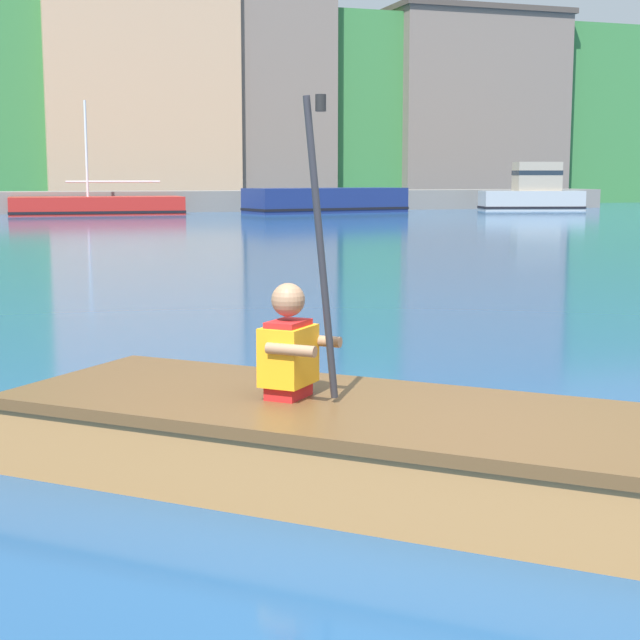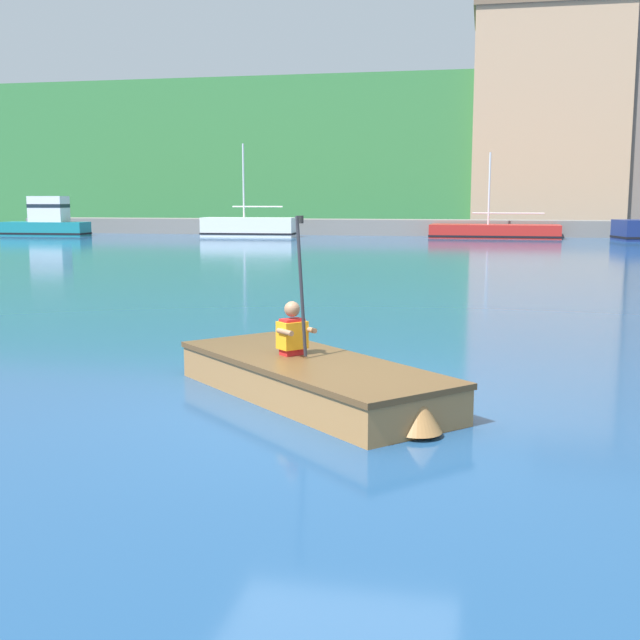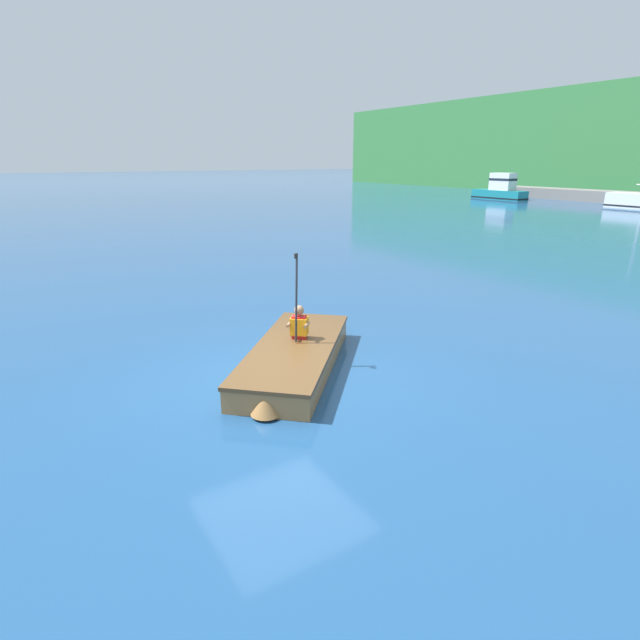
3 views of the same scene
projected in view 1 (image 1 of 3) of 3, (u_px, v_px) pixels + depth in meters
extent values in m
plane|color=navy|center=(463.00, 510.00, 4.51)|extent=(300.00, 300.00, 0.00)
cube|color=#387A3D|center=(25.00, 113.00, 55.82)|extent=(120.00, 20.00, 10.17)
cube|color=tan|center=(135.00, 72.00, 50.52)|extent=(9.44, 7.64, 13.77)
cube|color=#75665B|center=(224.00, 64.00, 53.00)|extent=(9.85, 9.21, 15.07)
cube|color=#75665B|center=(463.00, 112.00, 56.51)|extent=(9.90, 7.14, 10.42)
cube|color=#463D37|center=(465.00, 16.00, 55.74)|extent=(10.20, 7.44, 0.30)
cube|color=slate|center=(43.00, 202.00, 41.19)|extent=(53.01, 2.40, 0.90)
cube|color=navy|center=(326.00, 200.00, 41.47)|extent=(7.23, 3.56, 1.04)
cube|color=black|center=(326.00, 208.00, 41.51)|extent=(7.28, 3.61, 0.10)
cube|color=red|center=(97.00, 206.00, 39.41)|extent=(6.87, 2.59, 0.72)
cube|color=black|center=(97.00, 212.00, 39.44)|extent=(6.91, 2.63, 0.10)
cylinder|color=silver|center=(86.00, 149.00, 38.99)|extent=(0.10, 0.10, 3.80)
cylinder|color=silver|center=(113.00, 182.00, 39.46)|extent=(3.74, 0.19, 0.07)
cube|color=#9EA3A8|center=(531.00, 201.00, 43.99)|extent=(4.75, 2.58, 0.89)
cube|color=black|center=(531.00, 207.00, 44.03)|extent=(4.80, 2.63, 0.10)
cube|color=gray|center=(537.00, 176.00, 43.85)|extent=(2.21, 1.66, 1.28)
cube|color=#19232D|center=(537.00, 173.00, 43.82)|extent=(2.24, 1.69, 0.20)
cube|color=#A3703D|center=(352.00, 444.00, 4.86)|extent=(3.40, 3.31, 0.41)
cube|color=brown|center=(352.00, 410.00, 4.83)|extent=(3.46, 3.37, 0.06)
cube|color=brown|center=(352.00, 412.00, 4.83)|extent=(2.89, 2.81, 0.02)
cube|color=#A3703D|center=(304.00, 409.00, 4.94)|extent=(0.93, 0.97, 0.03)
cube|color=red|center=(288.00, 359.00, 4.95)|extent=(0.28, 0.28, 0.39)
cube|color=orange|center=(288.00, 355.00, 4.94)|extent=(0.35, 0.35, 0.30)
sphere|color=#997051|center=(288.00, 300.00, 4.90)|extent=(0.17, 0.17, 0.17)
cylinder|color=#997051|center=(291.00, 350.00, 4.76)|extent=(0.23, 0.22, 0.06)
cylinder|color=#997051|center=(317.00, 341.00, 5.03)|extent=(0.23, 0.22, 0.06)
cylinder|color=#232328|center=(321.00, 249.00, 4.79)|extent=(0.16, 0.16, 1.48)
cylinder|color=black|center=(321.00, 103.00, 4.69)|extent=(0.05, 0.05, 0.08)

